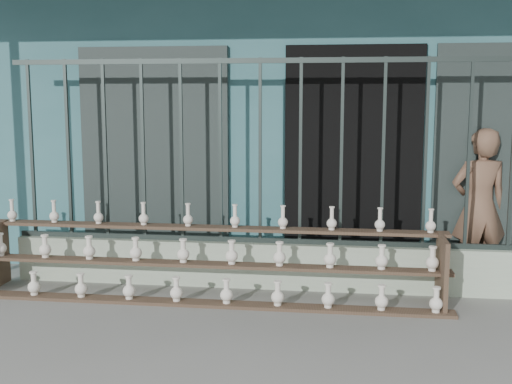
# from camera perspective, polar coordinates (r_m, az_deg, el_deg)

# --- Properties ---
(ground) EXTENTS (60.00, 60.00, 0.00)m
(ground) POSITION_cam_1_polar(r_m,az_deg,el_deg) (5.27, -1.50, -12.44)
(ground) COLOR slate
(workshop_building) EXTENTS (7.40, 6.60, 3.21)m
(workshop_building) POSITION_cam_1_polar(r_m,az_deg,el_deg) (9.12, 2.78, 6.81)
(workshop_building) COLOR #34686E
(workshop_building) RESTS_ON ground
(parapet_wall) EXTENTS (5.00, 0.20, 0.45)m
(parapet_wall) POSITION_cam_1_polar(r_m,az_deg,el_deg) (6.42, 0.36, -6.47)
(parapet_wall) COLOR #B1C5A8
(parapet_wall) RESTS_ON ground
(security_fence) EXTENTS (5.00, 0.04, 1.80)m
(security_fence) POSITION_cam_1_polar(r_m,az_deg,el_deg) (6.23, 0.37, 3.58)
(security_fence) COLOR #283330
(security_fence) RESTS_ON parapet_wall
(shelf_rack) EXTENTS (4.50, 0.68, 0.85)m
(shelf_rack) POSITION_cam_1_polar(r_m,az_deg,el_deg) (6.07, -4.41, -6.09)
(shelf_rack) COLOR brown
(shelf_rack) RESTS_ON ground
(elderly_woman) EXTENTS (0.65, 0.50, 1.58)m
(elderly_woman) POSITION_cam_1_polar(r_m,az_deg,el_deg) (6.77, 19.22, -1.29)
(elderly_woman) COLOR brown
(elderly_woman) RESTS_ON ground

